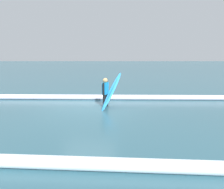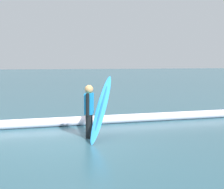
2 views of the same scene
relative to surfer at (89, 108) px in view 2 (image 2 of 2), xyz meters
name	(u,v)px [view 2 (image 2 of 2)]	position (x,y,z in m)	size (l,w,h in m)	color
ground_plane	(60,142)	(0.79, 0.30, -0.76)	(180.36, 180.36, 0.00)	#315D6C
surfer	(89,108)	(0.00, 0.00, 0.00)	(0.31, 0.52, 1.37)	black
surfboard	(101,108)	(-0.30, 0.12, 0.02)	(1.08, 1.52, 1.59)	#268CE5
wave_crest_foreground	(87,120)	(-0.27, -1.56, -0.62)	(0.28, 0.28, 19.86)	white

